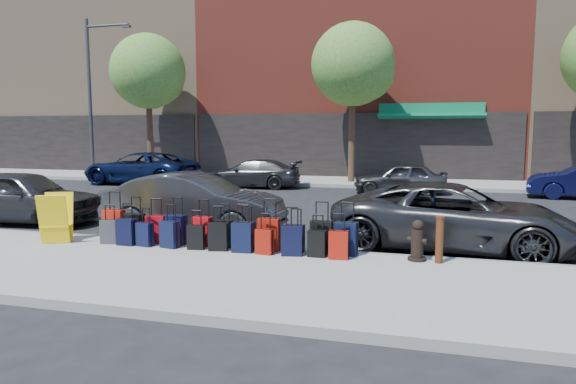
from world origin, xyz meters
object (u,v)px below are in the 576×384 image
(tree_center, at_px, (356,67))
(suitcase_front_5, at_px, (224,233))
(car_near_2, at_px, (455,217))
(streetlight, at_px, (93,89))
(car_near_1, at_px, (194,203))
(fire_hydrant, at_px, (417,242))
(car_near_0, at_px, (21,197))
(car_far_1, at_px, (252,174))
(car_far_2, at_px, (400,178))
(tree_left, at_px, (150,73))
(bollard, at_px, (440,239))
(display_rack, at_px, (56,219))
(car_far_0, at_px, (141,168))

(tree_center, height_order, suitcase_front_5, tree_center)
(suitcase_front_5, bearing_deg, car_near_2, 27.49)
(streetlight, relative_size, car_near_1, 1.80)
(fire_hydrant, xyz_separation_m, car_near_0, (-10.50, 1.88, 0.24))
(car_near_1, relative_size, car_far_1, 1.03)
(car_far_1, xyz_separation_m, car_far_2, (6.46, -0.48, -0.00))
(car_near_1, bearing_deg, tree_left, 32.68)
(bollard, xyz_separation_m, car_far_2, (-1.33, 11.48, 0.03))
(tree_center, bearing_deg, car_far_2, -52.54)
(suitcase_front_5, xyz_separation_m, car_far_1, (-3.57, 11.78, 0.20))
(display_rack, bearing_deg, tree_left, 90.60)
(tree_center, height_order, bollard, tree_center)
(suitcase_front_5, xyz_separation_m, display_rack, (-3.57, -0.58, 0.24))
(car_far_0, xyz_separation_m, car_far_1, (5.52, 0.03, -0.13))
(car_near_2, bearing_deg, car_far_0, 59.52)
(tree_center, bearing_deg, car_near_1, -100.18)
(tree_center, xyz_separation_m, car_near_0, (-7.28, -12.47, -4.68))
(car_far_1, bearing_deg, car_far_0, -93.84)
(streetlight, height_order, car_far_2, streetlight)
(streetlight, relative_size, car_near_2, 1.58)
(streetlight, bearing_deg, car_far_1, -10.91)
(car_near_0, relative_size, car_near_2, 0.85)
(streetlight, height_order, fire_hydrant, streetlight)
(car_near_1, height_order, car_far_0, car_far_0)
(fire_hydrant, xyz_separation_m, car_near_2, (0.72, 1.78, 0.21))
(car_near_1, distance_m, car_far_1, 10.05)
(tree_center, bearing_deg, fire_hydrant, -77.37)
(tree_left, height_order, car_far_2, tree_left)
(tree_center, height_order, fire_hydrant, tree_center)
(tree_center, bearing_deg, suitcase_front_5, -92.53)
(suitcase_front_5, relative_size, car_near_0, 0.21)
(tree_left, bearing_deg, car_far_1, -21.48)
(fire_hydrant, relative_size, car_near_0, 0.17)
(tree_center, distance_m, fire_hydrant, 15.51)
(suitcase_front_5, xyz_separation_m, car_near_1, (-1.58, 1.94, 0.31))
(suitcase_front_5, bearing_deg, tree_center, 94.60)
(bollard, distance_m, car_near_2, 1.90)
(streetlight, relative_size, display_rack, 7.67)
(tree_left, bearing_deg, car_near_1, -56.09)
(tree_left, distance_m, bollard, 20.75)
(car_near_2, xyz_separation_m, car_far_0, (-13.65, 10.06, 0.05))
(car_near_1, bearing_deg, car_far_0, 36.16)
(car_near_2, distance_m, car_far_2, 9.76)
(car_near_1, height_order, car_far_2, car_near_1)
(car_near_0, xyz_separation_m, car_near_2, (11.22, -0.09, -0.03))
(tree_left, relative_size, car_near_1, 1.63)
(tree_left, xyz_separation_m, bollard, (14.10, -14.44, -4.82))
(car_near_2, height_order, car_far_1, car_near_2)
(car_near_1, relative_size, car_far_2, 1.22)
(bollard, distance_m, car_near_0, 11.06)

